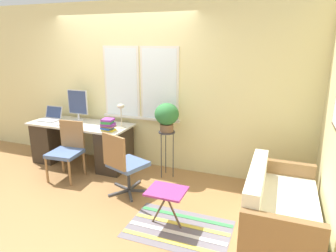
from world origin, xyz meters
TOP-DOWN VIEW (x-y plane):
  - ground_plane at (0.00, 0.00)m, footprint 14.00×14.00m
  - wall_back_with_window at (0.01, 0.76)m, footprint 9.00×0.12m
  - wall_right_with_picture at (3.07, -0.00)m, footprint 0.08×9.00m
  - desk at (-0.66, 0.34)m, footprint 1.79×0.68m
  - laptop at (-1.27, 0.34)m, footprint 0.34×0.29m
  - monitor at (-0.82, 0.53)m, footprint 0.39×0.16m
  - keyboard at (-0.83, 0.14)m, footprint 0.42×0.12m
  - mouse at (-0.53, 0.13)m, footprint 0.04×0.07m
  - desk_lamp at (0.12, 0.39)m, footprint 0.15×0.15m
  - book_stack at (0.02, 0.14)m, footprint 0.23×0.19m
  - desk_chair_wooden at (-0.53, -0.18)m, footprint 0.49×0.50m
  - office_chair_swivel at (0.56, -0.34)m, footprint 0.61×0.63m
  - couch_loveseat at (2.58, -0.53)m, footprint 0.73×1.43m
  - plant_stand at (0.90, 0.40)m, footprint 0.25×0.25m
  - potted_plant at (0.90, 0.40)m, footprint 0.37×0.37m
  - floor_rug_striped at (1.54, -0.86)m, footprint 1.18×0.77m
  - folding_stool at (1.38, -0.83)m, footprint 0.43×0.37m

SIDE VIEW (x-z plane):
  - ground_plane at x=0.00m, z-range 0.00..0.00m
  - floor_rug_striped at x=1.54m, z-range 0.00..0.01m
  - couch_loveseat at x=2.58m, z-range -0.10..0.65m
  - desk at x=-0.66m, z-range 0.02..0.75m
  - folding_stool at x=1.38m, z-range 0.18..0.64m
  - office_chair_swivel at x=0.56m, z-range 0.01..0.91m
  - desk_chair_wooden at x=-0.53m, z-range 0.03..0.91m
  - plant_stand at x=0.90m, z-range 0.27..1.01m
  - keyboard at x=-0.83m, z-range 0.73..0.75m
  - mouse at x=-0.53m, z-range 0.73..0.77m
  - laptop at x=-1.27m, z-range 0.67..0.90m
  - book_stack at x=0.02m, z-range 0.73..0.92m
  - potted_plant at x=0.90m, z-range 0.78..1.22m
  - desk_lamp at x=0.12m, z-range 0.81..1.19m
  - monitor at x=-0.82m, z-range 0.75..1.29m
  - wall_back_with_window at x=0.01m, z-range 0.00..2.70m
  - wall_right_with_picture at x=3.07m, z-range 0.00..2.70m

